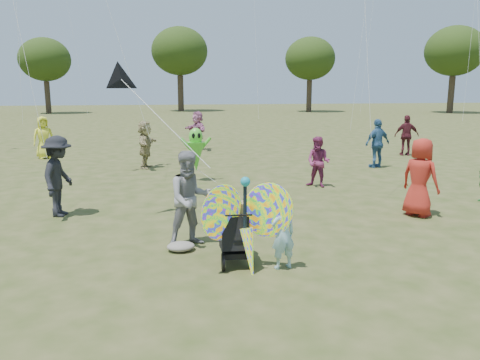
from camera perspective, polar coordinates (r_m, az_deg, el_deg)
name	(u,v)px	position (r m, az deg, el deg)	size (l,w,h in m)	color
ground	(266,254)	(8.69, 3.18, -8.98)	(160.00, 160.00, 0.00)	#51592B
child_girl	(283,234)	(7.87, 5.27, -6.61)	(0.43, 0.29, 1.19)	#96C8D5
adult_man	(190,199)	(8.96, -6.07, -2.29)	(0.89, 0.70, 1.84)	gray
grey_bag	(181,246)	(8.89, -7.23, -8.04)	(0.52, 0.43, 0.17)	gray
crowd_a	(420,177)	(11.77, 21.10, 0.30)	(0.91, 0.59, 1.85)	#AB251B
crowd_b	(59,176)	(11.77, -21.24, 0.43)	(1.23, 0.71, 1.91)	black
crowd_c	(377,143)	(18.52, 16.40, 4.30)	(1.09, 0.45, 1.85)	#315C88
crowd_d	(145,145)	(18.02, -11.48, 4.25)	(1.66, 0.53, 1.79)	#9B8D5F
crowd_e	(318,162)	(14.45, 9.53, 2.18)	(0.75, 0.59, 1.55)	#7E2A55
crowd_g	(44,138)	(21.78, -22.83, 4.79)	(0.89, 0.58, 1.81)	yellow
crowd_h	(407,135)	(22.33, 19.65, 5.15)	(1.06, 0.44, 1.81)	#4F1A23
crowd_j	(198,131)	(23.10, -5.20, 6.03)	(1.76, 0.56, 1.89)	#B0648F
jogging_stroller	(233,228)	(8.13, -0.84, -5.84)	(0.55, 1.07, 1.09)	black
butterfly_kite	(247,224)	(7.66, 0.82, -5.40)	(1.74, 0.75, 1.79)	#FF284C
delta_kite_rig	(122,80)	(10.92, -14.24, 11.76)	(2.16, 2.46, 2.12)	black
alien_kite	(196,151)	(15.25, -5.39, 3.49)	(1.12, 0.69, 1.74)	#4EC92F
tree_line	(201,52)	(53.35, -4.81, 15.27)	(91.78, 33.60, 10.79)	#3A2D21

